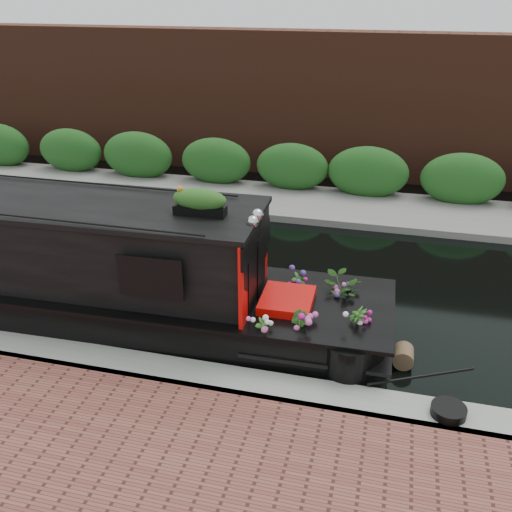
# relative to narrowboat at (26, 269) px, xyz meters

# --- Properties ---
(ground) EXTENTS (80.00, 80.00, 0.00)m
(ground) POSITION_rel_narrowboat_xyz_m (3.08, 2.02, -0.81)
(ground) COLOR black
(ground) RESTS_ON ground
(near_bank_coping) EXTENTS (40.00, 0.60, 0.50)m
(near_bank_coping) POSITION_rel_narrowboat_xyz_m (3.08, -1.28, -0.81)
(near_bank_coping) COLOR gray
(near_bank_coping) RESTS_ON ground
(far_bank_path) EXTENTS (40.00, 2.40, 0.34)m
(far_bank_path) POSITION_rel_narrowboat_xyz_m (3.08, 6.22, -0.81)
(far_bank_path) COLOR slate
(far_bank_path) RESTS_ON ground
(far_hedge) EXTENTS (40.00, 1.10, 2.80)m
(far_hedge) POSITION_rel_narrowboat_xyz_m (3.08, 7.12, -0.81)
(far_hedge) COLOR #20541C
(far_hedge) RESTS_ON ground
(far_brick_wall) EXTENTS (40.00, 1.00, 8.00)m
(far_brick_wall) POSITION_rel_narrowboat_xyz_m (3.08, 9.22, -0.81)
(far_brick_wall) COLOR #4C2619
(far_brick_wall) RESTS_ON ground
(narrowboat) EXTENTS (11.69, 2.34, 2.73)m
(narrowboat) POSITION_rel_narrowboat_xyz_m (0.00, 0.00, 0.00)
(narrowboat) COLOR black
(narrowboat) RESTS_ON ground
(rope_fender) EXTENTS (0.30, 0.35, 0.30)m
(rope_fender) POSITION_rel_narrowboat_xyz_m (6.29, -0.00, -0.66)
(rope_fender) COLOR brown
(rope_fender) RESTS_ON ground
(coiled_mooring_rope) EXTENTS (0.45, 0.45, 0.12)m
(coiled_mooring_rope) POSITION_rel_narrowboat_xyz_m (6.85, -1.29, -0.50)
(coiled_mooring_rope) COLOR black
(coiled_mooring_rope) RESTS_ON near_bank_coping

